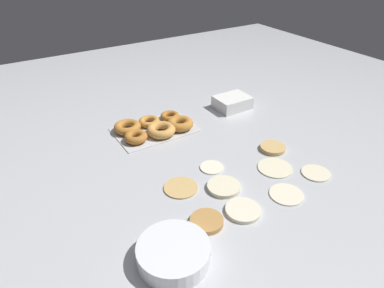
% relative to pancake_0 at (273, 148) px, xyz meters
% --- Properties ---
extents(ground_plane, '(3.00, 3.00, 0.00)m').
position_rel_pancake_0_xyz_m(ground_plane, '(0.23, -0.04, -0.01)').
color(ground_plane, '#B2B5BA').
extents(pancake_0, '(0.09, 0.09, 0.01)m').
position_rel_pancake_0_xyz_m(pancake_0, '(0.00, 0.00, 0.00)').
color(pancake_0, tan).
rests_on(pancake_0, ground_plane).
extents(pancake_1, '(0.11, 0.11, 0.01)m').
position_rel_pancake_0_xyz_m(pancake_1, '(0.40, 0.01, -0.00)').
color(pancake_1, tan).
rests_on(pancake_1, ground_plane).
extents(pancake_2, '(0.12, 0.12, 0.01)m').
position_rel_pancake_0_xyz_m(pancake_2, '(0.07, 0.09, -0.00)').
color(pancake_2, beige).
rests_on(pancake_2, ground_plane).
extents(pancake_3, '(0.10, 0.10, 0.01)m').
position_rel_pancake_0_xyz_m(pancake_3, '(0.30, 0.20, -0.00)').
color(pancake_3, beige).
rests_on(pancake_3, ground_plane).
extents(pancake_4, '(0.10, 0.10, 0.01)m').
position_rel_pancake_0_xyz_m(pancake_4, '(0.28, 0.08, -0.00)').
color(pancake_4, beige).
rests_on(pancake_4, ground_plane).
extents(pancake_5, '(0.09, 0.09, 0.01)m').
position_rel_pancake_0_xyz_m(pancake_5, '(-0.02, 0.18, -0.00)').
color(pancake_5, beige).
rests_on(pancake_5, ground_plane).
extents(pancake_6, '(0.10, 0.10, 0.01)m').
position_rel_pancake_0_xyz_m(pancake_6, '(0.14, 0.21, -0.00)').
color(pancake_6, beige).
rests_on(pancake_6, ground_plane).
extents(pancake_7, '(0.08, 0.08, 0.01)m').
position_rel_pancake_0_xyz_m(pancake_7, '(0.25, -0.02, -0.00)').
color(pancake_7, silver).
rests_on(pancake_7, ground_plane).
extents(pancake_8, '(0.09, 0.09, 0.01)m').
position_rel_pancake_0_xyz_m(pancake_8, '(0.41, 0.18, -0.00)').
color(pancake_8, '#B27F42').
rests_on(pancake_8, ground_plane).
extents(donut_tray, '(0.32, 0.21, 0.04)m').
position_rel_pancake_0_xyz_m(donut_tray, '(0.30, -0.35, 0.01)').
color(donut_tray, silver).
rests_on(donut_tray, ground_plane).
extents(batter_bowl, '(0.18, 0.18, 0.05)m').
position_rel_pancake_0_xyz_m(batter_bowl, '(0.55, 0.24, 0.02)').
color(batter_bowl, white).
rests_on(batter_bowl, ground_plane).
extents(container_stack, '(0.15, 0.12, 0.05)m').
position_rel_pancake_0_xyz_m(container_stack, '(-0.09, -0.35, 0.02)').
color(container_stack, white).
rests_on(container_stack, ground_plane).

